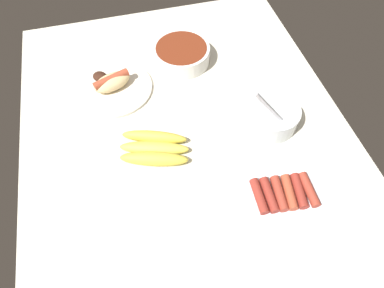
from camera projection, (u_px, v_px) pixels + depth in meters
ground_plane at (189, 143)px, 92.61cm from camera, size 120.00×90.00×3.00cm
banana_bunch at (154, 148)px, 87.61cm from camera, size 15.76×19.24×3.77cm
bowl_coleslaw at (271, 114)px, 92.01cm from camera, size 15.26×15.26×15.33cm
plate_sausages at (283, 195)px, 80.96cm from camera, size 21.31×21.31×3.26cm
bowl_chili at (182, 54)px, 106.28cm from camera, size 17.96×17.96×5.54cm
plate_hotdog_assembled at (112, 85)px, 100.43cm from camera, size 23.28×23.28×5.61cm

